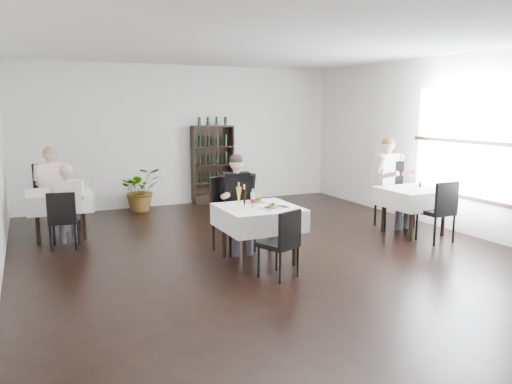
# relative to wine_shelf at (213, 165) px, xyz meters

# --- Properties ---
(room_shell) EXTENTS (9.00, 9.00, 9.00)m
(room_shell) POSITION_rel_wine_shelf_xyz_m (-0.60, -4.31, 0.65)
(room_shell) COLOR black
(room_shell) RESTS_ON ground
(window_right) EXTENTS (0.06, 2.30, 1.85)m
(window_right) POSITION_rel_wine_shelf_xyz_m (2.88, -4.31, 0.65)
(window_right) COLOR white
(window_right) RESTS_ON room_shell
(wine_shelf) EXTENTS (0.90, 0.28, 1.75)m
(wine_shelf) POSITION_rel_wine_shelf_xyz_m (0.00, 0.00, 0.00)
(wine_shelf) COLOR black
(wine_shelf) RESTS_ON ground
(main_table) EXTENTS (1.03, 1.03, 0.77)m
(main_table) POSITION_rel_wine_shelf_xyz_m (-0.90, -4.31, -0.23)
(main_table) COLOR black
(main_table) RESTS_ON ground
(left_table) EXTENTS (0.98, 0.98, 0.77)m
(left_table) POSITION_rel_wine_shelf_xyz_m (-3.30, -1.81, -0.23)
(left_table) COLOR black
(left_table) RESTS_ON ground
(right_table) EXTENTS (0.98, 0.98, 0.77)m
(right_table) POSITION_rel_wine_shelf_xyz_m (2.10, -4.01, -0.23)
(right_table) COLOR black
(right_table) RESTS_ON ground
(potted_tree) EXTENTS (0.82, 0.71, 0.91)m
(potted_tree) POSITION_rel_wine_shelf_xyz_m (-1.65, -0.23, -0.39)
(potted_tree) COLOR #25521C
(potted_tree) RESTS_ON ground
(main_chair_far) EXTENTS (0.60, 0.61, 1.10)m
(main_chair_far) POSITION_rel_wine_shelf_xyz_m (-1.04, -3.64, -0.22)
(main_chair_far) COLOR black
(main_chair_far) RESTS_ON ground
(main_chair_near) EXTENTS (0.52, 0.52, 0.87)m
(main_chair_near) POSITION_rel_wine_shelf_xyz_m (-0.93, -5.09, -0.35)
(main_chair_near) COLOR black
(main_chair_near) RESTS_ON ground
(left_chair_far) EXTENTS (0.69, 0.69, 1.14)m
(left_chair_far) POSITION_rel_wine_shelf_xyz_m (-3.35, -1.02, -0.19)
(left_chair_far) COLOR black
(left_chair_far) RESTS_ON ground
(left_chair_near) EXTENTS (0.47, 0.47, 0.88)m
(left_chair_near) POSITION_rel_wine_shelf_xyz_m (-3.29, -2.55, -0.35)
(left_chair_near) COLOR black
(left_chair_near) RESTS_ON ground
(right_chair_far) EXTENTS (0.66, 0.67, 1.16)m
(right_chair_far) POSITION_rel_wine_shelf_xyz_m (2.10, -3.45, -0.19)
(right_chair_far) COLOR black
(right_chair_far) RESTS_ON ground
(right_chair_near) EXTENTS (0.45, 0.46, 0.98)m
(right_chair_near) POSITION_rel_wine_shelf_xyz_m (2.08, -4.63, -0.29)
(right_chair_near) COLOR black
(right_chair_near) RESTS_ON ground
(diner_main) EXTENTS (0.58, 0.60, 1.43)m
(diner_main) POSITION_rel_wine_shelf_xyz_m (-0.95, -3.70, -0.01)
(diner_main) COLOR #42424A
(diner_main) RESTS_ON ground
(diner_left_far) EXTENTS (0.58, 0.59, 1.44)m
(diner_left_far) POSITION_rel_wine_shelf_xyz_m (-3.36, -1.17, -0.01)
(diner_left_far) COLOR #42424A
(diner_left_far) RESTS_ON ground
(diner_left_near) EXTENTS (0.48, 0.48, 1.29)m
(diner_left_near) POSITION_rel_wine_shelf_xyz_m (-3.21, -2.48, -0.10)
(diner_left_near) COLOR #42424A
(diner_left_near) RESTS_ON ground
(diner_right_far) EXTENTS (0.65, 0.68, 1.60)m
(diner_right_far) POSITION_rel_wine_shelf_xyz_m (2.13, -3.37, 0.08)
(diner_right_far) COLOR #42424A
(diner_right_far) RESTS_ON ground
(plate_far) EXTENTS (0.27, 0.27, 0.08)m
(plate_far) POSITION_rel_wine_shelf_xyz_m (-0.82, -4.11, -0.06)
(plate_far) COLOR white
(plate_far) RESTS_ON main_table
(plate_near) EXTENTS (0.33, 0.33, 0.08)m
(plate_near) POSITION_rel_wine_shelf_xyz_m (-0.81, -4.52, -0.06)
(plate_near) COLOR white
(plate_near) RESTS_ON main_table
(pilsner_dark) EXTENTS (0.08, 0.08, 0.33)m
(pilsner_dark) POSITION_rel_wine_shelf_xyz_m (-1.13, -4.36, 0.06)
(pilsner_dark) COLOR black
(pilsner_dark) RESTS_ON main_table
(pilsner_lager) EXTENTS (0.08, 0.08, 0.33)m
(pilsner_lager) POSITION_rel_wine_shelf_xyz_m (-1.13, -4.17, 0.06)
(pilsner_lager) COLOR gold
(pilsner_lager) RESTS_ON main_table
(coke_bottle) EXTENTS (0.06, 0.06, 0.25)m
(coke_bottle) POSITION_rel_wine_shelf_xyz_m (-0.98, -4.31, 0.02)
(coke_bottle) COLOR silver
(coke_bottle) RESTS_ON main_table
(napkin_cutlery) EXTENTS (0.19, 0.20, 0.02)m
(napkin_cutlery) POSITION_rel_wine_shelf_xyz_m (-0.65, -4.48, -0.07)
(napkin_cutlery) COLOR black
(napkin_cutlery) RESTS_ON main_table
(pepper_mill) EXTENTS (0.04, 0.04, 0.09)m
(pepper_mill) POSITION_rel_wine_shelf_xyz_m (2.29, -3.94, -0.03)
(pepper_mill) COLOR black
(pepper_mill) RESTS_ON right_table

